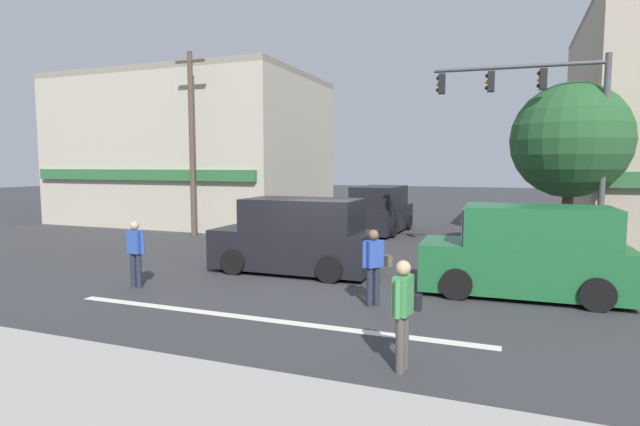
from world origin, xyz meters
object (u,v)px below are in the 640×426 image
at_px(van_approaching_near, 381,211).
at_px(van_crossing_rightbound, 527,253).
at_px(pedestrian_far_side, 374,263).
at_px(pedestrian_foreground_with_bag, 403,308).
at_px(utility_pole_near_left, 192,142).
at_px(street_tree, 570,141).
at_px(traffic_light_mast, 555,122).
at_px(utility_pole_far_right, 636,119).
at_px(van_crossing_leftbound, 296,237).
at_px(pedestrian_mid_crossing, 135,250).

distance_m(van_approaching_near, van_crossing_rightbound, 11.13).
bearing_deg(pedestrian_far_side, pedestrian_foreground_with_bag, -68.05).
relative_size(utility_pole_near_left, van_approaching_near, 1.66).
relative_size(street_tree, traffic_light_mast, 0.90).
distance_m(utility_pole_far_right, traffic_light_mast, 4.66).
xyz_separation_m(utility_pole_near_left, pedestrian_far_side, (10.02, -7.65, -3.09)).
bearing_deg(traffic_light_mast, van_crossing_leftbound, -153.83).
bearing_deg(van_crossing_leftbound, street_tree, 31.24).
bearing_deg(utility_pole_near_left, pedestrian_mid_crossing, -63.75).
relative_size(traffic_light_mast, van_approaching_near, 1.33).
bearing_deg(pedestrian_mid_crossing, pedestrian_foreground_with_bag, -20.11).
height_order(utility_pole_far_right, van_crossing_rightbound, utility_pole_far_right).
bearing_deg(pedestrian_mid_crossing, street_tree, 35.93).
distance_m(van_crossing_leftbound, pedestrian_far_side, 3.91).
bearing_deg(utility_pole_near_left, street_tree, -2.56).
xyz_separation_m(utility_pole_near_left, van_crossing_leftbound, (7.06, -5.10, -3.04)).
height_order(street_tree, utility_pole_near_left, utility_pole_near_left).
xyz_separation_m(street_tree, van_crossing_leftbound, (-7.34, -4.45, -2.80)).
xyz_separation_m(van_approaching_near, pedestrian_foreground_with_bag, (4.04, -14.76, -0.05)).
bearing_deg(street_tree, pedestrian_far_side, -121.99).
bearing_deg(traffic_light_mast, pedestrian_far_side, -123.10).
relative_size(traffic_light_mast, pedestrian_far_side, 3.71).
distance_m(van_crossing_leftbound, van_crossing_rightbound, 6.08).
distance_m(utility_pole_far_right, van_approaching_near, 10.25).
xyz_separation_m(van_crossing_leftbound, pedestrian_far_side, (2.96, -2.56, -0.05)).
height_order(street_tree, van_crossing_rightbound, street_tree).
height_order(van_crossing_rightbound, pedestrian_far_side, van_crossing_rightbound).
bearing_deg(utility_pole_near_left, van_crossing_leftbound, -35.83).
xyz_separation_m(street_tree, van_crossing_rightbound, (-1.27, -4.88, -2.80)).
bearing_deg(van_crossing_leftbound, traffic_light_mast, 26.17).
bearing_deg(van_crossing_leftbound, van_approaching_near, 88.71).
xyz_separation_m(van_approaching_near, pedestrian_mid_crossing, (-3.24, -12.10, -0.06)).
distance_m(traffic_light_mast, pedestrian_far_side, 7.80).
relative_size(utility_pole_near_left, pedestrian_foreground_with_bag, 4.66).
relative_size(utility_pole_far_right, van_approaching_near, 1.92).
relative_size(utility_pole_near_left, utility_pole_far_right, 0.87).
bearing_deg(pedestrian_mid_crossing, utility_pole_near_left, 116.25).
bearing_deg(pedestrian_foreground_with_bag, street_tree, 73.07).
bearing_deg(pedestrian_far_side, pedestrian_mid_crossing, -175.15).
bearing_deg(van_crossing_leftbound, utility_pole_far_right, 36.41).
bearing_deg(utility_pole_near_left, traffic_light_mast, -7.19).
relative_size(utility_pole_near_left, pedestrian_far_side, 4.66).
relative_size(utility_pole_near_left, van_crossing_rightbound, 1.67).
height_order(street_tree, utility_pole_far_right, utility_pole_far_right).
distance_m(van_crossing_leftbound, pedestrian_mid_crossing, 4.31).
bearing_deg(utility_pole_far_right, pedestrian_far_side, -124.53).
height_order(van_crossing_rightbound, pedestrian_mid_crossing, van_crossing_rightbound).
relative_size(utility_pole_far_right, pedestrian_mid_crossing, 5.37).
height_order(traffic_light_mast, pedestrian_far_side, traffic_light_mast).
bearing_deg(van_approaching_near, utility_pole_far_right, -11.80).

